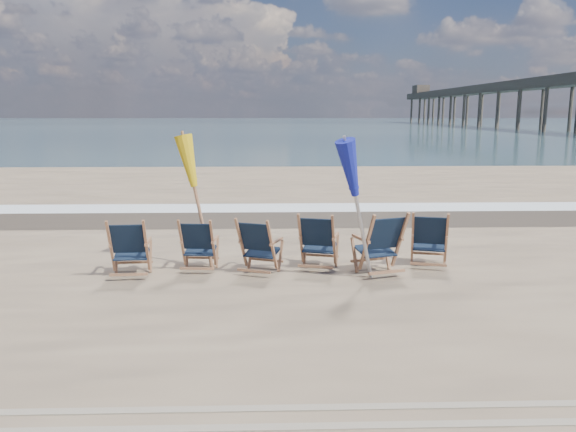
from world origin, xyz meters
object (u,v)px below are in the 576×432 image
at_px(umbrella_yellow, 198,167).
at_px(beach_chair_4, 400,243).
at_px(beach_chair_0, 146,248).
at_px(beach_chair_3, 334,242).
at_px(umbrella_blue, 361,170).
at_px(beach_chair_2, 272,248).
at_px(beach_chair_5, 446,241).
at_px(beach_chair_1, 213,245).
at_px(fishing_pier, 538,97).

bearing_deg(umbrella_yellow, beach_chair_4, -10.28).
distance_m(beach_chair_0, beach_chair_3, 2.95).
relative_size(beach_chair_4, umbrella_blue, 0.47).
bearing_deg(beach_chair_2, umbrella_blue, -171.42).
xyz_separation_m(beach_chair_4, beach_chair_5, (0.83, 0.29, -0.04)).
height_order(beach_chair_2, beach_chair_4, beach_chair_4).
height_order(beach_chair_1, umbrella_yellow, umbrella_yellow).
bearing_deg(umbrella_yellow, fishing_pier, 61.12).
xyz_separation_m(beach_chair_3, umbrella_yellow, (-2.20, 0.38, 1.19)).
bearing_deg(beach_chair_3, beach_chair_5, -162.75).
relative_size(beach_chair_2, beach_chair_5, 0.97).
bearing_deg(beach_chair_0, beach_chair_3, -178.87).
bearing_deg(fishing_pier, umbrella_blue, -117.01).
relative_size(beach_chair_1, fishing_pier, 0.01).
bearing_deg(beach_chair_2, beach_chair_1, 5.77).
height_order(beach_chair_1, beach_chair_5, beach_chair_5).
relative_size(beach_chair_5, umbrella_blue, 0.43).
distance_m(beach_chair_5, fishing_pier, 80.22).
xyz_separation_m(beach_chair_3, umbrella_blue, (0.32, -0.55, 1.23)).
height_order(beach_chair_2, beach_chair_3, beach_chair_3).
bearing_deg(beach_chair_2, beach_chair_4, -157.33).
height_order(beach_chair_1, beach_chair_3, beach_chair_3).
relative_size(beach_chair_0, beach_chair_3, 0.99).
xyz_separation_m(beach_chair_0, beach_chair_2, (1.95, 0.01, -0.01)).
height_order(beach_chair_4, beach_chair_5, beach_chair_4).
bearing_deg(beach_chair_3, umbrella_blue, 134.97).
distance_m(beach_chair_4, umbrella_blue, 1.43).
bearing_deg(beach_chair_5, umbrella_blue, 37.27).
xyz_separation_m(beach_chair_2, beach_chair_4, (2.02, 0.04, 0.05)).
xyz_separation_m(beach_chair_1, umbrella_blue, (2.26, -0.57, 1.26)).
height_order(beach_chair_3, umbrella_yellow, umbrella_yellow).
bearing_deg(beach_chair_5, beach_chair_2, 21.58).
bearing_deg(beach_chair_5, beach_chair_1, 15.95).
height_order(beach_chair_3, beach_chair_5, beach_chair_3).
bearing_deg(beach_chair_0, beach_chair_5, -179.96).
distance_m(beach_chair_2, umbrella_blue, 1.84).
xyz_separation_m(beach_chair_4, umbrella_yellow, (-3.23, 0.59, 1.16)).
bearing_deg(umbrella_blue, beach_chair_3, 120.10).
bearing_deg(beach_chair_1, beach_chair_0, 20.54).
height_order(beach_chair_0, fishing_pier, fishing_pier).
relative_size(beach_chair_3, beach_chair_5, 1.00).
bearing_deg(beach_chair_2, umbrella_yellow, -6.16).
height_order(beach_chair_1, beach_chair_2, beach_chair_2).
height_order(beach_chair_5, fishing_pier, fishing_pier).
distance_m(beach_chair_0, umbrella_yellow, 1.55).
xyz_separation_m(beach_chair_4, fishing_pier, (36.24, 72.14, 4.13)).
distance_m(beach_chair_1, beach_chair_2, 0.98).
relative_size(beach_chair_2, umbrella_blue, 0.42).
distance_m(beach_chair_1, umbrella_blue, 2.65).
relative_size(beach_chair_3, umbrella_blue, 0.43).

